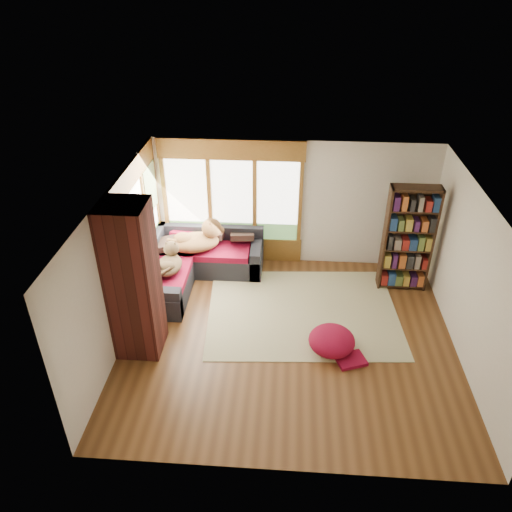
% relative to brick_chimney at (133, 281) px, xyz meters
% --- Properties ---
extents(floor, '(5.50, 5.50, 0.00)m').
position_rel_brick_chimney_xyz_m(floor, '(2.40, 0.35, -1.30)').
color(floor, '#503016').
rests_on(floor, ground).
extents(ceiling, '(5.50, 5.50, 0.00)m').
position_rel_brick_chimney_xyz_m(ceiling, '(2.40, 0.35, 1.30)').
color(ceiling, white).
extents(wall_back, '(5.50, 0.04, 2.60)m').
position_rel_brick_chimney_xyz_m(wall_back, '(2.40, 2.85, 0.00)').
color(wall_back, silver).
rests_on(wall_back, ground).
extents(wall_front, '(5.50, 0.04, 2.60)m').
position_rel_brick_chimney_xyz_m(wall_front, '(2.40, -2.15, 0.00)').
color(wall_front, silver).
rests_on(wall_front, ground).
extents(wall_left, '(0.04, 5.00, 2.60)m').
position_rel_brick_chimney_xyz_m(wall_left, '(-0.35, 0.35, 0.00)').
color(wall_left, silver).
rests_on(wall_left, ground).
extents(wall_right, '(0.04, 5.00, 2.60)m').
position_rel_brick_chimney_xyz_m(wall_right, '(5.15, 0.35, 0.00)').
color(wall_right, silver).
rests_on(wall_right, ground).
extents(windows_back, '(2.82, 0.10, 1.90)m').
position_rel_brick_chimney_xyz_m(windows_back, '(1.20, 2.82, 0.05)').
color(windows_back, brown).
rests_on(windows_back, wall_back).
extents(windows_left, '(0.10, 2.62, 1.90)m').
position_rel_brick_chimney_xyz_m(windows_left, '(-0.32, 1.55, 0.05)').
color(windows_left, brown).
rests_on(windows_left, wall_left).
extents(roller_blind, '(0.03, 0.72, 0.90)m').
position_rel_brick_chimney_xyz_m(roller_blind, '(-0.29, 2.38, 0.45)').
color(roller_blind, '#839F6B').
rests_on(roller_blind, wall_left).
extents(brick_chimney, '(0.70, 0.70, 2.60)m').
position_rel_brick_chimney_xyz_m(brick_chimney, '(0.00, 0.00, 0.00)').
color(brick_chimney, '#471914').
rests_on(brick_chimney, ground).
extents(sectional_sofa, '(2.20, 2.20, 0.80)m').
position_rel_brick_chimney_xyz_m(sectional_sofa, '(0.45, 2.05, -1.00)').
color(sectional_sofa, black).
rests_on(sectional_sofa, ground).
extents(area_rug, '(3.55, 2.81, 0.01)m').
position_rel_brick_chimney_xyz_m(area_rug, '(2.65, 1.10, -1.29)').
color(area_rug, silver).
rests_on(area_rug, ground).
extents(bookshelf, '(0.90, 0.30, 2.09)m').
position_rel_brick_chimney_xyz_m(bookshelf, '(4.54, 2.05, -0.25)').
color(bookshelf, '#321D10').
rests_on(bookshelf, ground).
extents(pouf, '(0.80, 0.80, 0.41)m').
position_rel_brick_chimney_xyz_m(pouf, '(3.10, 0.12, -1.08)').
color(pouf, maroon).
rests_on(pouf, area_rug).
extents(dog_tan, '(1.12, 0.86, 0.56)m').
position_rel_brick_chimney_xyz_m(dog_tan, '(0.59, 2.24, -0.48)').
color(dog_tan, olive).
rests_on(dog_tan, sectional_sofa).
extents(dog_brindle, '(0.46, 0.75, 0.41)m').
position_rel_brick_chimney_xyz_m(dog_brindle, '(0.18, 1.50, -0.56)').
color(dog_brindle, '#3E2E1E').
rests_on(dog_brindle, sectional_sofa).
extents(throw_pillows, '(1.98, 1.68, 0.45)m').
position_rel_brick_chimney_xyz_m(throw_pillows, '(0.48, 2.20, -0.52)').
color(throw_pillows, '#30211A').
rests_on(throw_pillows, sectional_sofa).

